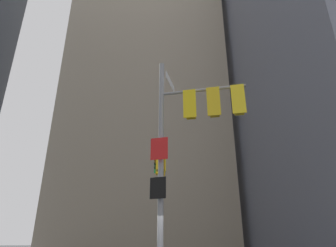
% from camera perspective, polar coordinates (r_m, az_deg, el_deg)
% --- Properties ---
extents(building_mid_block, '(16.84, 16.84, 39.18)m').
position_cam_1_polar(building_mid_block, '(37.27, -4.23, 6.57)').
color(building_mid_block, tan).
rests_on(building_mid_block, ground).
extents(signal_pole_assembly, '(3.47, 2.98, 8.44)m').
position_cam_1_polar(signal_pole_assembly, '(10.53, 2.74, -3.26)').
color(signal_pole_assembly, gray).
rests_on(signal_pole_assembly, ground).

